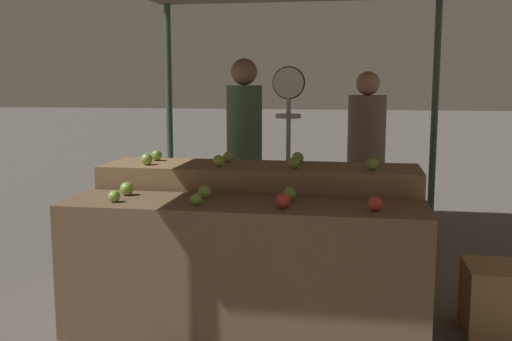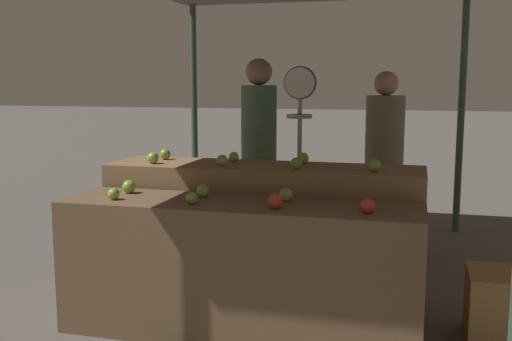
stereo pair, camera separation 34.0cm
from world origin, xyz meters
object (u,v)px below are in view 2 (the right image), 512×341
(person_customer_left, at_px, (384,149))
(wooden_crate_side, at_px, (504,308))
(produce_scale, at_px, (300,126))
(person_vendor_at_scale, at_px, (259,142))

(person_customer_left, height_order, wooden_crate_side, person_customer_left)
(produce_scale, height_order, person_vendor_at_scale, person_vendor_at_scale)
(produce_scale, distance_m, person_customer_left, 1.02)
(person_vendor_at_scale, distance_m, person_customer_left, 1.12)
(produce_scale, bearing_deg, person_customer_left, 51.24)
(produce_scale, bearing_deg, wooden_crate_side, -35.14)
(person_vendor_at_scale, relative_size, person_customer_left, 1.06)
(person_customer_left, bearing_deg, produce_scale, 29.30)
(person_vendor_at_scale, xyz_separation_m, wooden_crate_side, (1.85, -1.36, -0.80))
(produce_scale, relative_size, person_customer_left, 1.02)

